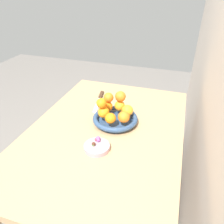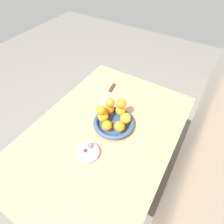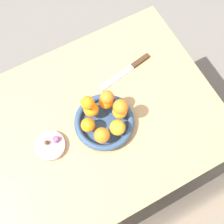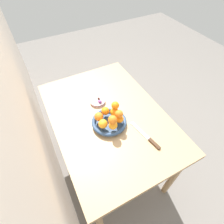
{
  "view_description": "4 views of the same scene",
  "coord_description": "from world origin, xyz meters",
  "px_view_note": "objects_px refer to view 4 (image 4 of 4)",
  "views": [
    {
      "loc": [
        0.84,
        0.3,
        1.39
      ],
      "look_at": [
        -0.07,
        0.01,
        0.81
      ],
      "focal_mm": 35.0,
      "sensor_mm": 36.0,
      "label": 1
    },
    {
      "loc": [
        0.46,
        0.34,
        1.55
      ],
      "look_at": [
        -0.09,
        0.01,
        0.83
      ],
      "focal_mm": 28.0,
      "sensor_mm": 36.0,
      "label": 2
    },
    {
      "loc": [
        0.06,
        0.34,
        1.81
      ],
      "look_at": [
        -0.11,
        0.03,
        0.85
      ],
      "focal_mm": 45.0,
      "sensor_mm": 36.0,
      "label": 3
    },
    {
      "loc": [
        -0.72,
        0.34,
        1.7
      ],
      "look_at": [
        -0.09,
        0.01,
        0.87
      ],
      "focal_mm": 28.0,
      "sensor_mm": 36.0,
      "label": 4
    }
  ],
  "objects_px": {
    "orange_8": "(115,105)",
    "orange_7": "(113,120)",
    "dining_table": "(108,123)",
    "candy_ball_1": "(99,101)",
    "orange_3": "(113,125)",
    "orange_0": "(105,111)",
    "candy_ball_2": "(100,101)",
    "candy_ball_0": "(100,102)",
    "candy_ball_3": "(99,98)",
    "candy_ball_4": "(98,98)",
    "fruit_bowl": "(109,122)",
    "orange_6": "(119,114)",
    "orange_4": "(119,119)",
    "orange_5": "(114,112)",
    "orange_2": "(103,124)",
    "orange_1": "(99,117)",
    "candy_dish": "(98,101)",
    "knife": "(147,137)"
  },
  "relations": [
    {
      "from": "orange_0",
      "to": "fruit_bowl",
      "type": "bearing_deg",
      "value": 175.83
    },
    {
      "from": "orange_2",
      "to": "orange_7",
      "type": "height_order",
      "value": "orange_7"
    },
    {
      "from": "orange_7",
      "to": "orange_8",
      "type": "distance_m",
      "value": 0.12
    },
    {
      "from": "orange_4",
      "to": "orange_7",
      "type": "relative_size",
      "value": 0.98
    },
    {
      "from": "orange_4",
      "to": "knife",
      "type": "height_order",
      "value": "orange_4"
    },
    {
      "from": "orange_7",
      "to": "candy_ball_4",
      "type": "height_order",
      "value": "orange_7"
    },
    {
      "from": "orange_7",
      "to": "knife",
      "type": "distance_m",
      "value": 0.26
    },
    {
      "from": "orange_0",
      "to": "orange_8",
      "type": "distance_m",
      "value": 0.09
    },
    {
      "from": "orange_6",
      "to": "orange_8",
      "type": "height_order",
      "value": "orange_8"
    },
    {
      "from": "candy_dish",
      "to": "orange_6",
      "type": "relative_size",
      "value": 2.25
    },
    {
      "from": "orange_0",
      "to": "orange_8",
      "type": "height_order",
      "value": "orange_8"
    },
    {
      "from": "orange_0",
      "to": "candy_ball_4",
      "type": "relative_size",
      "value": 3.77
    },
    {
      "from": "orange_8",
      "to": "orange_7",
      "type": "bearing_deg",
      "value": 144.4
    },
    {
      "from": "orange_6",
      "to": "candy_dish",
      "type": "bearing_deg",
      "value": 7.16
    },
    {
      "from": "dining_table",
      "to": "candy_ball_0",
      "type": "height_order",
      "value": "candy_ball_0"
    },
    {
      "from": "orange_7",
      "to": "orange_3",
      "type": "bearing_deg",
      "value": -86.21
    },
    {
      "from": "dining_table",
      "to": "candy_ball_1",
      "type": "distance_m",
      "value": 0.17
    },
    {
      "from": "orange_4",
      "to": "orange_7",
      "type": "xyz_separation_m",
      "value": [
        -0.03,
        0.06,
        0.06
      ]
    },
    {
      "from": "candy_ball_0",
      "to": "candy_dish",
      "type": "bearing_deg",
      "value": 11.12
    },
    {
      "from": "orange_3",
      "to": "candy_ball_4",
      "type": "relative_size",
      "value": 3.9
    },
    {
      "from": "candy_dish",
      "to": "orange_0",
      "type": "bearing_deg",
      "value": 175.89
    },
    {
      "from": "orange_5",
      "to": "orange_1",
      "type": "bearing_deg",
      "value": 84.08
    },
    {
      "from": "candy_ball_1",
      "to": "candy_ball_3",
      "type": "height_order",
      "value": "candy_ball_3"
    },
    {
      "from": "candy_dish",
      "to": "orange_8",
      "type": "xyz_separation_m",
      "value": [
        -0.19,
        -0.05,
        0.11
      ]
    },
    {
      "from": "dining_table",
      "to": "orange_8",
      "type": "height_order",
      "value": "orange_8"
    },
    {
      "from": "orange_0",
      "to": "candy_ball_0",
      "type": "bearing_deg",
      "value": -8.17
    },
    {
      "from": "orange_0",
      "to": "orange_7",
      "type": "distance_m",
      "value": 0.14
    },
    {
      "from": "orange_2",
      "to": "orange_3",
      "type": "bearing_deg",
      "value": -126.11
    },
    {
      "from": "orange_0",
      "to": "candy_ball_2",
      "type": "height_order",
      "value": "orange_0"
    },
    {
      "from": "orange_2",
      "to": "candy_ball_2",
      "type": "distance_m",
      "value": 0.24
    },
    {
      "from": "dining_table",
      "to": "candy_ball_1",
      "type": "height_order",
      "value": "candy_ball_1"
    },
    {
      "from": "orange_3",
      "to": "candy_ball_0",
      "type": "relative_size",
      "value": 2.66
    },
    {
      "from": "orange_3",
      "to": "candy_ball_1",
      "type": "relative_size",
      "value": 3.41
    },
    {
      "from": "fruit_bowl",
      "to": "orange_5",
      "type": "bearing_deg",
      "value": -64.17
    },
    {
      "from": "orange_2",
      "to": "orange_8",
      "type": "relative_size",
      "value": 1.16
    },
    {
      "from": "orange_3",
      "to": "orange_8",
      "type": "distance_m",
      "value": 0.13
    },
    {
      "from": "orange_6",
      "to": "candy_ball_0",
      "type": "xyz_separation_m",
      "value": [
        0.23,
        0.03,
        -0.09
      ]
    },
    {
      "from": "orange_6",
      "to": "candy_ball_1",
      "type": "distance_m",
      "value": 0.26
    },
    {
      "from": "orange_6",
      "to": "orange_7",
      "type": "xyz_separation_m",
      "value": [
        -0.02,
        0.06,
        0.0
      ]
    },
    {
      "from": "dining_table",
      "to": "candy_ball_3",
      "type": "bearing_deg",
      "value": -0.16
    },
    {
      "from": "orange_2",
      "to": "orange_6",
      "type": "height_order",
      "value": "orange_6"
    },
    {
      "from": "fruit_bowl",
      "to": "candy_ball_4",
      "type": "distance_m",
      "value": 0.24
    },
    {
      "from": "orange_1",
      "to": "orange_8",
      "type": "distance_m",
      "value": 0.13
    },
    {
      "from": "orange_6",
      "to": "orange_7",
      "type": "relative_size",
      "value": 0.9
    },
    {
      "from": "orange_8",
      "to": "candy_ball_4",
      "type": "bearing_deg",
      "value": 10.27
    },
    {
      "from": "candy_dish",
      "to": "candy_ball_0",
      "type": "relative_size",
      "value": 5.46
    },
    {
      "from": "orange_8",
      "to": "candy_ball_3",
      "type": "bearing_deg",
      "value": 9.51
    },
    {
      "from": "orange_3",
      "to": "orange_1",
      "type": "bearing_deg",
      "value": 26.18
    },
    {
      "from": "candy_ball_0",
      "to": "candy_ball_3",
      "type": "relative_size",
      "value": 1.21
    },
    {
      "from": "orange_0",
      "to": "orange_2",
      "type": "height_order",
      "value": "orange_2"
    }
  ]
}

